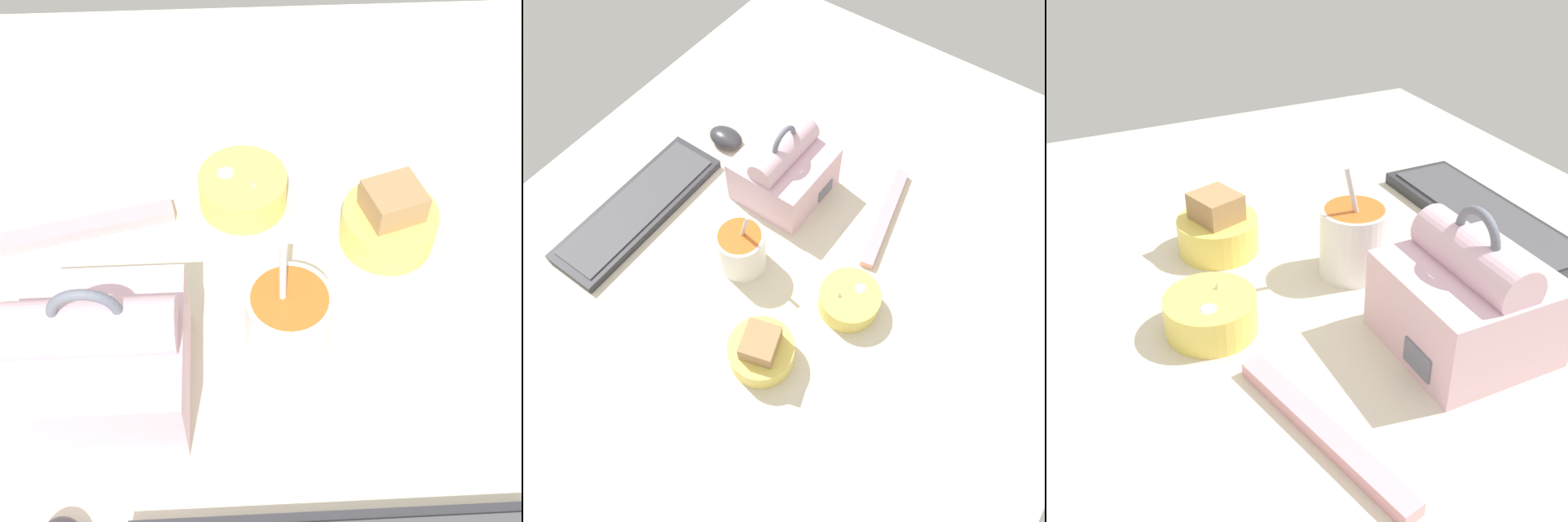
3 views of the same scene
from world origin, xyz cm
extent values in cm
cube|color=beige|center=(0.00, 0.00, 1.00)|extent=(140.00, 110.00, 2.00)
cube|color=#2D2D33|center=(-8.87, 30.77, 2.90)|extent=(36.87, 11.73, 1.80)
cube|color=#47474C|center=(-8.87, 30.77, 3.95)|extent=(33.92, 9.62, 0.30)
cube|color=beige|center=(12.45, 10.53, 6.90)|extent=(16.42, 15.83, 9.81)
cylinder|color=beige|center=(12.45, 10.53, 13.29)|extent=(15.60, 5.39, 5.39)
cube|color=slate|center=(15.32, 2.51, 4.70)|extent=(4.60, 0.30, 2.94)
torus|color=slate|center=(12.45, 10.53, 15.72)|extent=(6.75, 1.00, 6.75)
cylinder|color=white|center=(-5.96, 6.73, 6.62)|extent=(8.77, 8.77, 9.23)
cylinder|color=orange|center=(-5.96, 6.73, 10.93)|extent=(7.72, 7.72, 0.60)
cylinder|color=silver|center=(-5.31, 6.29, 12.23)|extent=(0.70, 3.25, 10.47)
cylinder|color=#EFD65B|center=(-18.68, -7.35, 4.44)|extent=(11.00, 11.00, 4.89)
cube|color=#A87F51|center=(-18.68, -7.35, 7.13)|extent=(7.45, 7.10, 6.85)
cylinder|color=#EFD65B|center=(-2.00, -13.99, 4.26)|extent=(10.68, 10.68, 4.53)
ellipsoid|color=white|center=(-0.40, -14.79, 5.29)|extent=(2.90, 2.90, 3.42)
cone|color=#F4DB84|center=(-3.33, -12.50, 5.51)|extent=(4.82, 4.82, 3.85)
sphere|color=#4C5623|center=(-1.66, -17.23, 4.22)|extent=(1.28, 1.28, 1.28)
sphere|color=#4C5623|center=(-1.21, -16.61, 4.22)|extent=(1.28, 1.28, 1.28)
sphere|color=#4C5623|center=(-1.15, -15.85, 4.22)|extent=(1.28, 1.28, 1.28)
sphere|color=#4C5623|center=(-1.50, -15.17, 4.22)|extent=(1.28, 1.28, 1.28)
cube|color=pink|center=(18.23, -9.83, 2.80)|extent=(23.87, 7.64, 1.60)
camera|label=1|loc=(-1.27, 45.88, 69.24)|focal=50.00mm
camera|label=2|loc=(-39.76, -27.27, 84.91)|focal=35.00mm
camera|label=3|loc=(56.88, -29.98, 49.10)|focal=45.00mm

